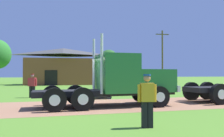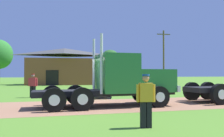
{
  "view_description": "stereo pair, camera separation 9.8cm",
  "coord_description": "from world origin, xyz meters",
  "px_view_note": "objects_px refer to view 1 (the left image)",
  "views": [
    {
      "loc": [
        -2.15,
        -12.5,
        1.71
      ],
      "look_at": [
        1.27,
        0.12,
        1.99
      ],
      "focal_mm": 38.16,
      "sensor_mm": 36.0,
      "label": 1
    },
    {
      "loc": [
        -2.05,
        -12.53,
        1.71
      ],
      "look_at": [
        1.27,
        0.12,
        1.99
      ],
      "focal_mm": 38.16,
      "sensor_mm": 36.0,
      "label": 2
    }
  ],
  "objects_px": {
    "visitor_by_barrel": "(147,99)",
    "shed_building": "(63,67)",
    "truck_foreground_white": "(122,81)",
    "visitor_far_side": "(32,84)",
    "utility_pole_near": "(162,56)"
  },
  "relations": [
    {
      "from": "visitor_far_side",
      "to": "shed_building",
      "type": "height_order",
      "value": "shed_building"
    },
    {
      "from": "visitor_by_barrel",
      "to": "visitor_far_side",
      "type": "bearing_deg",
      "value": 110.8
    },
    {
      "from": "truck_foreground_white",
      "to": "visitor_by_barrel",
      "type": "height_order",
      "value": "truck_foreground_white"
    },
    {
      "from": "truck_foreground_white",
      "to": "shed_building",
      "type": "relative_size",
      "value": 0.61
    },
    {
      "from": "visitor_far_side",
      "to": "utility_pole_near",
      "type": "bearing_deg",
      "value": 41.81
    },
    {
      "from": "visitor_by_barrel",
      "to": "visitor_far_side",
      "type": "height_order",
      "value": "visitor_far_side"
    },
    {
      "from": "visitor_by_barrel",
      "to": "visitor_far_side",
      "type": "xyz_separation_m",
      "value": [
        -4.1,
        10.79,
        0.02
      ]
    },
    {
      "from": "visitor_by_barrel",
      "to": "shed_building",
      "type": "distance_m",
      "value": 31.27
    },
    {
      "from": "utility_pole_near",
      "to": "visitor_by_barrel",
      "type": "bearing_deg",
      "value": -118.02
    },
    {
      "from": "truck_foreground_white",
      "to": "visitor_far_side",
      "type": "relative_size",
      "value": 4.4
    },
    {
      "from": "utility_pole_near",
      "to": "truck_foreground_white",
      "type": "bearing_deg",
      "value": -121.73
    },
    {
      "from": "visitor_by_barrel",
      "to": "utility_pole_near",
      "type": "relative_size",
      "value": 0.2
    },
    {
      "from": "truck_foreground_white",
      "to": "visitor_by_barrel",
      "type": "bearing_deg",
      "value": -98.73
    },
    {
      "from": "visitor_far_side",
      "to": "utility_pole_near",
      "type": "height_order",
      "value": "utility_pole_near"
    },
    {
      "from": "utility_pole_near",
      "to": "visitor_far_side",
      "type": "bearing_deg",
      "value": -138.19
    }
  ]
}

